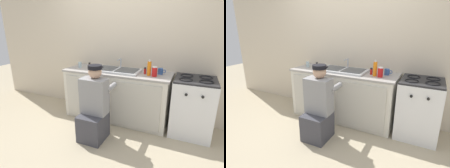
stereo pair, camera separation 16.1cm
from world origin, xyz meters
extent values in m
plane|color=tan|center=(0.00, 0.00, 0.00)|extent=(12.00, 12.00, 0.00)
cube|color=beige|center=(0.00, 0.65, 1.25)|extent=(6.00, 0.10, 2.50)
cube|color=silver|center=(0.00, 0.30, 0.42)|extent=(1.80, 0.60, 0.85)
cube|color=beige|center=(-0.43, -0.01, 0.42)|extent=(0.79, 0.02, 0.74)
cube|color=beige|center=(0.43, -0.01, 0.42)|extent=(0.79, 0.02, 0.74)
cube|color=#9E9993|center=(0.00, 0.30, 0.86)|extent=(1.84, 0.62, 0.03)
cube|color=silver|center=(0.00, 0.30, 0.89)|extent=(0.80, 0.44, 0.03)
cube|color=#4C4F51|center=(-0.19, 0.30, 0.91)|extent=(0.33, 0.35, 0.01)
cube|color=#4C4F51|center=(0.19, 0.30, 0.91)|extent=(0.33, 0.35, 0.01)
cylinder|color=#B7BABF|center=(0.00, 0.49, 0.97)|extent=(0.02, 0.02, 0.18)
cylinder|color=#B7BABF|center=(0.00, 0.41, 1.06)|extent=(0.02, 0.16, 0.02)
cube|color=white|center=(1.25, 0.30, 0.43)|extent=(0.59, 0.60, 0.86)
cube|color=#262628|center=(1.25, 0.30, 0.87)|extent=(0.58, 0.59, 0.02)
torus|color=black|center=(1.12, 0.18, 0.89)|extent=(0.19, 0.19, 0.02)
torus|color=black|center=(1.38, 0.18, 0.89)|extent=(0.19, 0.19, 0.02)
torus|color=black|center=(1.12, 0.42, 0.89)|extent=(0.19, 0.19, 0.02)
torus|color=black|center=(1.38, 0.42, 0.89)|extent=(0.19, 0.19, 0.02)
cylinder|color=black|center=(1.15, -0.01, 0.73)|extent=(0.04, 0.02, 0.04)
cylinder|color=black|center=(1.35, -0.01, 0.73)|extent=(0.04, 0.02, 0.04)
cube|color=#3F3F47|center=(-0.06, -0.46, 0.20)|extent=(0.36, 0.40, 0.40)
cube|color=gray|center=(-0.06, -0.40, 0.66)|extent=(0.38, 0.22, 0.52)
sphere|color=tan|center=(-0.06, -0.36, 1.01)|extent=(0.19, 0.19, 0.19)
cylinder|color=black|center=(-0.06, -0.36, 1.08)|extent=(0.20, 0.20, 0.06)
cube|color=black|center=(-0.06, -0.27, 1.06)|extent=(0.13, 0.09, 0.02)
cylinder|color=gray|center=(-0.23, -0.20, 0.75)|extent=(0.08, 0.30, 0.08)
cylinder|color=gray|center=(0.11, -0.20, 0.75)|extent=(0.08, 0.30, 0.08)
cylinder|color=#ADC6CC|center=(-0.73, 0.29, 0.93)|extent=(0.06, 0.06, 0.10)
cylinder|color=red|center=(0.66, 0.21, 0.95)|extent=(0.08, 0.08, 0.14)
cylinder|color=white|center=(0.66, 0.21, 1.02)|extent=(0.08, 0.08, 0.01)
cylinder|color=#335699|center=(0.72, 0.39, 0.92)|extent=(0.08, 0.08, 0.09)
torus|color=#335699|center=(0.78, 0.39, 0.93)|extent=(0.06, 0.01, 0.06)
cylinder|color=orange|center=(0.57, 0.23, 0.99)|extent=(0.06, 0.06, 0.22)
cylinder|color=white|center=(0.57, 0.23, 1.11)|extent=(0.03, 0.03, 0.03)
cylinder|color=red|center=(0.49, 0.30, 0.92)|extent=(0.04, 0.04, 0.08)
cylinder|color=black|center=(0.49, 0.30, 0.97)|extent=(0.04, 0.04, 0.02)
cylinder|color=#513823|center=(-0.52, 0.29, 0.92)|extent=(0.04, 0.04, 0.08)
cylinder|color=black|center=(-0.52, 0.29, 0.97)|extent=(0.04, 0.04, 0.02)
camera|label=1|loc=(1.18, -2.57, 1.65)|focal=30.00mm
camera|label=2|loc=(1.33, -2.50, 1.65)|focal=30.00mm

